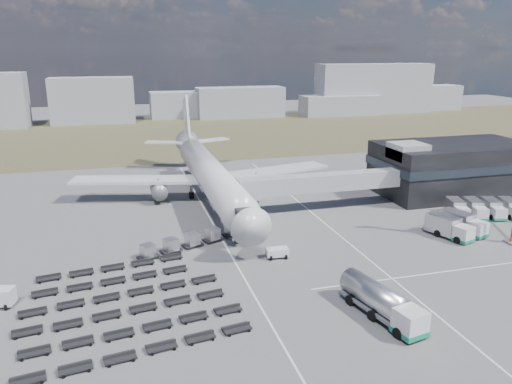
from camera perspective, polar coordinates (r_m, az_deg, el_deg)
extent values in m
plane|color=#565659|center=(67.01, -0.29, -8.60)|extent=(420.00, 420.00, 0.00)
cube|color=#4C482D|center=(171.80, -10.04, 6.47)|extent=(420.00, 90.00, 0.01)
cube|color=silver|center=(71.01, -2.93, -7.14)|extent=(0.25, 110.00, 0.01)
cube|color=silver|center=(76.61, 10.39, -5.61)|extent=(0.25, 110.00, 0.01)
cube|color=silver|center=(70.97, 21.64, -8.34)|extent=(40.00, 0.25, 0.01)
cube|color=black|center=(107.09, 21.66, 2.54)|extent=(30.00, 16.00, 10.00)
cube|color=#262D38|center=(106.84, 21.73, 3.17)|extent=(30.40, 16.40, 1.60)
cube|color=#939399|center=(97.80, 16.98, 4.49)|extent=(6.00, 6.00, 3.00)
cube|color=#939399|center=(89.25, 7.48, 1.09)|extent=(29.80, 3.00, 3.00)
cube|color=#939399|center=(84.58, -0.78, 0.39)|extent=(4.00, 3.60, 3.40)
cylinder|color=slate|center=(86.14, 0.10, -1.09)|extent=(0.70, 0.70, 5.10)
cylinder|color=black|center=(86.78, 0.10, -2.41)|extent=(1.40, 0.90, 1.40)
cylinder|color=silver|center=(92.99, -5.16, 1.90)|extent=(5.60, 48.00, 5.60)
cone|color=silver|center=(68.16, -1.07, -3.36)|extent=(5.60, 5.00, 5.60)
cone|color=silver|center=(119.86, -7.63, 5.42)|extent=(5.60, 8.00, 5.60)
cube|color=black|center=(69.73, -1.48, -2.21)|extent=(2.20, 2.00, 0.80)
cube|color=silver|center=(96.80, -13.28, 1.36)|extent=(25.59, 11.38, 0.50)
cube|color=silver|center=(100.99, 1.61, 2.40)|extent=(25.59, 11.38, 0.50)
cylinder|color=slate|center=(95.48, -11.06, 0.24)|extent=(3.00, 5.00, 3.00)
cylinder|color=slate|center=(98.60, -0.01, 1.05)|extent=(3.00, 5.00, 3.00)
cube|color=silver|center=(121.14, -10.36, 5.61)|extent=(9.49, 5.63, 0.35)
cube|color=silver|center=(122.58, -5.22, 5.92)|extent=(9.49, 5.63, 0.35)
cube|color=silver|center=(121.90, -7.94, 8.30)|extent=(0.50, 9.06, 11.45)
cylinder|color=slate|center=(74.57, -2.11, -4.93)|extent=(0.50, 0.50, 2.50)
cylinder|color=slate|center=(97.37, -7.38, 0.01)|extent=(0.60, 0.60, 2.50)
cylinder|color=slate|center=(98.42, -3.70, 0.29)|extent=(0.60, 0.60, 2.50)
cylinder|color=black|center=(74.84, -2.11, -5.47)|extent=(0.50, 1.20, 1.20)
cube|color=#91939E|center=(205.22, -18.17, 9.91)|extent=(30.95, 12.00, 17.44)
cube|color=#91939E|center=(214.72, -8.24, 9.86)|extent=(27.72, 12.00, 10.67)
cube|color=#91939E|center=(212.73, -1.83, 10.21)|extent=(36.31, 12.00, 12.48)
cube|color=#91939E|center=(222.94, 9.58, 9.75)|extent=(34.24, 12.00, 8.51)
cube|color=#91939E|center=(232.80, 13.31, 11.43)|extent=(52.29, 12.00, 21.57)
cube|color=#91939E|center=(256.08, 19.98, 10.14)|extent=(19.35, 12.00, 11.33)
cube|color=silver|center=(53.82, 17.21, -14.01)|extent=(3.23, 3.23, 2.61)
cube|color=#15795B|center=(54.32, 17.11, -14.94)|extent=(3.36, 3.36, 0.57)
cylinder|color=silver|center=(57.08, 13.30, -11.28)|extent=(4.54, 8.91, 2.84)
cube|color=slate|center=(57.68, 13.22, -12.44)|extent=(4.43, 8.89, 0.40)
cylinder|color=black|center=(56.72, 14.34, -13.37)|extent=(3.14, 1.83, 1.25)
cube|color=silver|center=(69.71, 2.43, -6.97)|extent=(3.16, 1.95, 1.39)
cube|color=silver|center=(102.25, 0.95, 1.20)|extent=(3.41, 6.75, 3.02)
cube|color=#15795B|center=(102.58, 0.95, 0.53)|extent=(3.53, 6.87, 0.48)
cube|color=silver|center=(80.83, 22.65, -4.43)|extent=(3.05, 2.99, 2.33)
cube|color=#15795B|center=(81.13, 22.58, -5.03)|extent=(3.19, 3.12, 0.48)
cube|color=silver|center=(82.59, 20.55, -3.47)|extent=(3.98, 5.42, 2.75)
cube|color=silver|center=(83.75, 24.01, -3.89)|extent=(3.05, 2.99, 2.33)
cube|color=#15795B|center=(84.04, 23.94, -4.47)|extent=(3.19, 3.12, 0.48)
cube|color=silver|center=(85.45, 21.96, -2.97)|extent=(3.98, 5.42, 2.75)
cube|color=silver|center=(91.07, 22.48, -2.29)|extent=(2.57, 2.50, 2.01)
cube|color=#15795B|center=(91.30, 22.43, -2.76)|extent=(2.68, 2.62, 0.41)
cube|color=silver|center=(93.78, 21.80, -1.47)|extent=(3.25, 4.63, 2.37)
cube|color=silver|center=(92.28, 24.27, -2.27)|extent=(2.57, 2.50, 2.01)
cube|color=#15795B|center=(92.51, 24.21, -2.72)|extent=(2.68, 2.62, 0.41)
cube|color=silver|center=(94.96, 23.54, -1.46)|extent=(3.25, 4.63, 2.37)
cube|color=silver|center=(93.58, 26.00, -2.24)|extent=(2.57, 2.50, 2.01)
cube|color=#15795B|center=(93.81, 25.95, -2.69)|extent=(2.68, 2.62, 0.41)
cube|color=silver|center=(96.22, 25.24, -1.44)|extent=(3.25, 4.63, 2.37)
cube|color=silver|center=(97.57, 26.89, -1.43)|extent=(3.25, 4.63, 2.37)
cube|color=black|center=(70.99, -12.20, -7.23)|extent=(3.33, 2.73, 0.20)
cube|color=silver|center=(70.63, -12.25, -6.52)|extent=(2.31, 2.31, 1.66)
cube|color=black|center=(72.42, -9.68, -6.60)|extent=(3.33, 2.73, 0.20)
cube|color=silver|center=(72.07, -9.71, -5.91)|extent=(2.31, 2.31, 1.66)
cube|color=black|center=(74.00, -7.26, -5.99)|extent=(3.33, 2.73, 0.20)
cube|color=silver|center=(73.66, -7.28, -5.31)|extent=(2.31, 2.31, 1.66)
cube|color=black|center=(75.71, -4.95, -5.40)|extent=(3.33, 2.73, 0.20)
cube|color=silver|center=(75.37, -4.97, -4.73)|extent=(2.31, 2.31, 1.66)
cube|color=black|center=(77.54, -2.75, -4.83)|extent=(3.33, 2.73, 0.20)
cube|color=silver|center=(77.21, -2.76, -4.17)|extent=(2.31, 2.31, 1.66)
cube|color=black|center=(50.85, -13.02, -17.29)|extent=(23.55, 5.05, 0.71)
cube|color=black|center=(54.32, -13.94, -15.01)|extent=(23.55, 5.05, 0.71)
cube|color=black|center=(57.88, -14.73, -13.01)|extent=(23.55, 5.05, 0.71)
cube|color=black|center=(61.51, -15.41, -11.23)|extent=(23.55, 5.05, 0.71)
cube|color=black|center=(65.20, -16.02, -9.66)|extent=(19.67, 4.45, 0.71)
cube|color=black|center=(68.93, -16.55, -8.25)|extent=(19.67, 4.45, 0.71)
cube|color=#565659|center=(84.11, 27.21, -5.11)|extent=(1.90, 1.90, 0.28)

